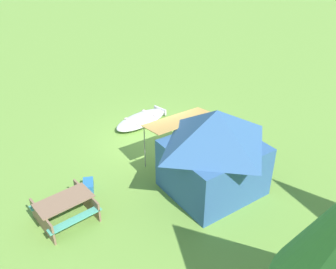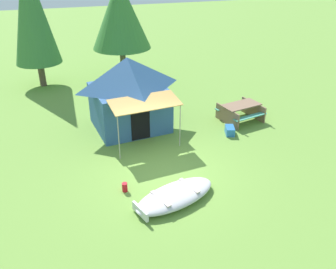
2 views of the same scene
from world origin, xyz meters
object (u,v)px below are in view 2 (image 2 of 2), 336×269
cooler_box (230,130)px  pine_tree_back_left (120,14)px  beached_rowboat (175,196)px  picnic_table (241,110)px  canvas_cabin_tent (129,92)px  pine_tree_back_right (31,11)px  fuel_can (125,187)px

cooler_box → pine_tree_back_left: (-2.70, 7.75, 3.52)m
beached_rowboat → picnic_table: bearing=44.1°
canvas_cabin_tent → cooler_box: (3.67, -1.94, -1.38)m
pine_tree_back_left → pine_tree_back_right: size_ratio=0.83×
cooler_box → canvas_cabin_tent: bearing=152.1°
pine_tree_back_right → pine_tree_back_left: bearing=-9.1°
pine_tree_back_right → beached_rowboat: bearing=-73.4°
cooler_box → pine_tree_back_left: 8.93m
canvas_cabin_tent → pine_tree_back_right: bearing=117.6°
picnic_table → pine_tree_back_right: (-8.10, 7.41, 3.48)m
beached_rowboat → fuel_can: 1.62m
fuel_can → picnic_table: bearing=30.7°
picnic_table → canvas_cabin_tent: bearing=169.2°
cooler_box → fuel_can: bearing=-153.3°
beached_rowboat → pine_tree_back_left: size_ratio=0.53×
picnic_table → fuel_can: (-5.89, -3.49, -0.32)m
fuel_can → pine_tree_back_left: size_ratio=0.05×
cooler_box → pine_tree_back_left: pine_tree_back_left is taller
beached_rowboat → cooler_box: bearing=43.7°
beached_rowboat → cooler_box: size_ratio=4.92×
beached_rowboat → canvas_cabin_tent: size_ratio=0.71×
fuel_can → beached_rowboat: bearing=-35.4°
pine_tree_back_left → cooler_box: bearing=-70.8°
pine_tree_back_left → pine_tree_back_right: 4.43m
beached_rowboat → cooler_box: 4.90m
canvas_cabin_tent → picnic_table: canvas_cabin_tent is taller
picnic_table → fuel_can: 6.85m
canvas_cabin_tent → picnic_table: size_ratio=2.15×
picnic_table → pine_tree_back_right: size_ratio=0.29×
cooler_box → beached_rowboat: bearing=-136.3°
canvas_cabin_tent → picnic_table: 4.90m
pine_tree_back_left → beached_rowboat: bearing=-94.3°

